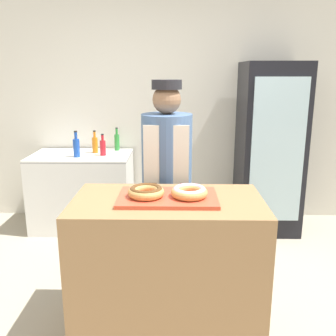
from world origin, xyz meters
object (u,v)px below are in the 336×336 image
Objects in this scene: chest_freezer at (83,190)px; donut_light_glaze at (189,192)px; brownie_back_left at (151,187)px; beverage_fridge at (269,149)px; serving_tray at (168,198)px; bottle_blue at (76,147)px; bottle_green at (117,142)px; bottle_red at (103,147)px; donut_chocolate_glaze at (146,191)px; baker_person at (167,182)px; brownie_back_right at (186,187)px; bottle_orange at (95,144)px.

donut_light_glaze is at bearing -57.40° from chest_freezer.
beverage_fridge is at bearing 53.43° from brownie_back_left.
serving_tray is 2.03m from beverage_fridge.
brownie_back_left is at bearing -59.19° from bottle_blue.
bottle_blue reaches higher than bottle_green.
brownie_back_left is 0.28× the size of bottle_blue.
bottle_green is at bearing 110.81° from donut_light_glaze.
bottle_red is at bearing -178.93° from beverage_fridge.
bottle_blue is 0.52m from bottle_green.
serving_tray is 8.04× the size of brownie_back_left.
donut_chocolate_glaze reaches higher than brownie_back_left.
baker_person is 1.56m from beverage_fridge.
donut_chocolate_glaze is 1.82m from bottle_red.
brownie_back_left is at bearing -74.62° from bottle_green.
chest_freezer is at bearing 85.74° from bottle_blue.
baker_person is 7.08× the size of bottle_red.
bottle_green is (-1.68, 0.24, 0.03)m from beverage_fridge.
bottle_green is at bearing 105.38° from brownie_back_left.
brownie_back_left is at bearing 129.77° from serving_tray.
baker_person is (0.12, 0.62, -0.12)m from donut_chocolate_glaze.
brownie_back_right is 0.31× the size of bottle_orange.
bottle_green reaches higher than chest_freezer.
serving_tray is at bearing -60.40° from chest_freezer.
brownie_back_right is 0.05× the size of baker_person.
chest_freezer is at bearing 119.60° from serving_tray.
donut_chocolate_glaze is 1.00× the size of donut_light_glaze.
serving_tray is 0.19m from brownie_back_left.
bottle_blue is (-1.00, 1.62, 0.00)m from serving_tray.
bottle_red reaches higher than donut_light_glaze.
bottle_orange is at bearing 177.04° from beverage_fridge.
chest_freezer is 4.10× the size of bottle_green.
bottle_blue is (-0.98, 1.01, 0.08)m from baker_person.
beverage_fridge is at bearing -2.96° from bottle_orange.
bottle_orange is (-0.71, 1.85, -0.06)m from donut_chocolate_glaze.
brownie_back_right is 1.98m from bottle_green.
brownie_back_left is at bearing -126.57° from beverage_fridge.
bottle_blue is (-0.01, -0.12, 0.52)m from chest_freezer.
baker_person is 0.91× the size of beverage_fridge.
brownie_back_right is (-0.02, 0.16, -0.02)m from donut_light_glaze.
brownie_back_left is at bearing -101.93° from baker_person.
chest_freezer is at bearing 115.88° from donut_chocolate_glaze.
beverage_fridge reaches higher than serving_tray.
bottle_blue reaches higher than brownie_back_left.
bottle_blue reaches higher than donut_light_glaze.
bottle_orange reaches higher than bottle_red.
brownie_back_left is 0.23m from brownie_back_right.
serving_tray is 2.07m from bottle_green.
beverage_fridge is (1.08, 1.13, 0.04)m from baker_person.
brownie_back_right reaches higher than chest_freezer.
donut_chocolate_glaze is 0.14× the size of baker_person.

